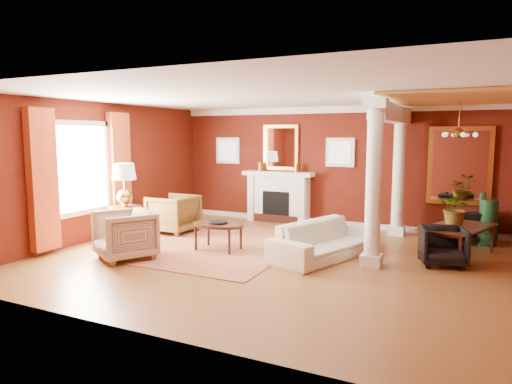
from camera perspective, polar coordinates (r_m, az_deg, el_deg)
The scene contains 27 objects.
ground at distance 8.31m, azimuth 2.08°, elevation -8.31°, with size 8.00×8.00×0.00m, color brown.
room_shell at distance 8.02m, azimuth 2.15°, elevation 5.74°, with size 8.04×7.04×2.92m.
fireplace at distance 11.68m, azimuth 2.80°, elevation -0.60°, with size 1.85×0.42×1.29m.
overmantel_mirror at distance 11.71m, azimuth 3.10°, elevation 5.58°, with size 0.95×0.07×1.15m.
flank_window_left at distance 12.40m, azimuth -3.53°, elevation 5.20°, with size 0.70×0.07×0.70m.
flank_window_right at distance 11.21m, azimuth 10.47°, elevation 4.89°, with size 0.70×0.07×0.70m.
left_window at distance 9.83m, azimuth -20.68°, elevation 2.07°, with size 0.21×2.55×2.60m.
column_front at distance 7.83m, azimuth 14.50°, elevation 1.15°, with size 0.36×0.36×2.80m.
column_back at distance 10.48m, azimuth 17.42°, elevation 2.50°, with size 0.36×0.36×2.80m.
header_beam at distance 9.38m, azimuth 16.69°, elevation 9.32°, with size 0.30×3.20×0.32m, color white.
amber_ceiling at distance 9.12m, azimuth 23.86°, elevation 10.66°, with size 2.30×3.40×0.04m, color #E39342.
dining_mirror at distance 10.82m, azimuth 24.10°, elevation 2.99°, with size 1.30×0.07×1.70m.
chandelier at distance 9.15m, azimuth 23.99°, elevation 6.74°, with size 0.60×0.62×0.75m.
crown_trim at distance 11.29m, azimuth 9.34°, elevation 10.11°, with size 8.00×0.08×0.16m, color white.
base_trim at distance 11.47m, azimuth 9.07°, elevation -3.78°, with size 8.00×0.08×0.12m, color white.
rug at distance 9.22m, azimuth -4.00°, elevation -6.73°, with size 2.85×3.80×0.02m, color maroon.
sofa at distance 8.35m, azimuth 8.62°, elevation -5.20°, with size 2.25×0.66×0.88m, color beige.
armchair_leopard at distance 10.55m, azimuth -10.32°, elevation -2.45°, with size 0.93×0.87×0.96m, color black.
armchair_stripe at distance 8.51m, azimuth -16.09°, elevation -4.90°, with size 0.93×0.87×0.96m, color tan.
coffee_table at distance 8.81m, azimuth -4.73°, elevation -4.22°, with size 1.05×1.05×0.53m.
coffee_book at distance 8.79m, azimuth -4.77°, elevation -3.26°, with size 0.15×0.02×0.21m, color black.
side_table at distance 9.60m, azimuth -16.12°, elevation 0.37°, with size 0.66×0.66×1.65m.
dining_table at distance 9.15m, azimuth 24.05°, elevation -4.66°, with size 1.58×0.55×0.88m, color black.
dining_chair_near at distance 8.43m, azimuth 22.35°, elevation -6.05°, with size 0.71×0.67×0.73m, color black.
dining_chair_far at distance 10.50m, azimuth 25.23°, elevation -3.64°, with size 0.73×0.68×0.75m, color black.
green_urn at distance 10.31m, azimuth 26.99°, elevation -3.96°, with size 0.39×0.39×0.94m.
potted_plant at distance 9.11m, azimuth 23.83°, elevation -0.25°, with size 0.60×0.66×0.52m, color #26591E.
Camera 1 is at (3.21, -7.34, 2.21)m, focal length 32.00 mm.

